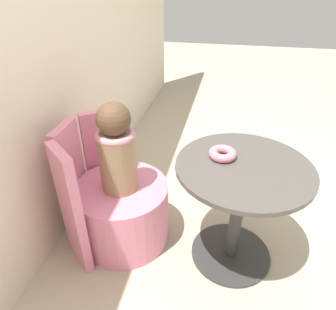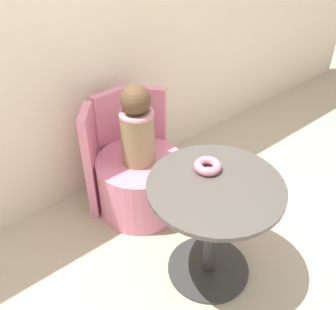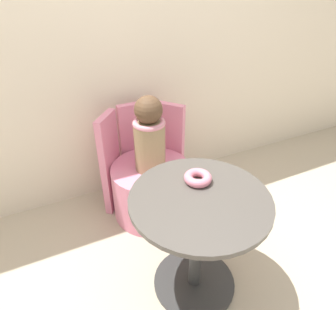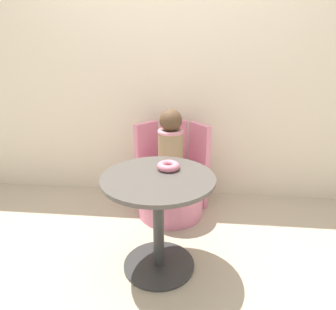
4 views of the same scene
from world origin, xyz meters
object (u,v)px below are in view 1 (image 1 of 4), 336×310
Objects in this scene: round_table at (240,196)px; child_figure at (117,149)px; tub_chair at (123,212)px; donut at (223,154)px.

child_figure reaches higher than round_table.
round_table is at bearing -91.23° from tub_chair.
child_figure is at bearing 0.00° from tub_chair.
round_table is at bearing -91.23° from child_figure.
child_figure is 3.67× the size of donut.
donut reaches higher than round_table.
tub_chair is 0.73m from donut.
round_table is 1.24× the size of tub_chair.
donut is (0.05, 0.11, 0.22)m from round_table.
donut is (0.04, -0.56, 0.02)m from child_figure.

